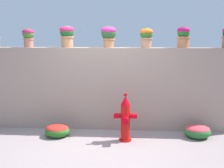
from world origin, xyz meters
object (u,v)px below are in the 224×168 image
flower_bush_right (57,130)px  potted_plant_1 (28,36)px  potted_plant_4 (146,36)px  potted_plant_5 (183,35)px  potted_plant_2 (67,34)px  flower_bush_left (197,131)px  fire_hydrant (125,119)px  potted_plant_3 (109,34)px

flower_bush_right → potted_plant_1: bearing=137.4°
potted_plant_4 → potted_plant_5: size_ratio=0.93×
potted_plant_1 → potted_plant_5: (3.34, 0.01, 0.01)m
potted_plant_2 → flower_bush_right: potted_plant_2 is taller
potted_plant_4 → flower_bush_right: size_ratio=0.83×
flower_bush_left → fire_hydrant: bearing=-168.7°
potted_plant_1 → potted_plant_4: size_ratio=0.99×
flower_bush_left → flower_bush_right: 2.83m
potted_plant_3 → flower_bush_right: 2.29m
potted_plant_1 → flower_bush_right: 2.16m
potted_plant_2 → flower_bush_left: 3.39m
potted_plant_1 → potted_plant_2: 0.86m
flower_bush_left → potted_plant_3: bearing=161.8°
potted_plant_1 → flower_bush_left: 4.10m
potted_plant_3 → potted_plant_5: size_ratio=1.04×
potted_plant_1 → fire_hydrant: size_ratio=0.44×
potted_plant_5 → flower_bush_right: 3.28m
potted_plant_1 → flower_bush_right: bearing=-42.6°
potted_plant_4 → flower_bush_right: 2.69m
fire_hydrant → flower_bush_right: fire_hydrant is taller
potted_plant_4 → fire_hydrant: potted_plant_4 is taller
potted_plant_2 → potted_plant_4: (1.71, -0.03, -0.03)m
potted_plant_5 → potted_plant_4: bearing=-177.1°
fire_hydrant → flower_bush_left: (1.44, 0.29, -0.30)m
potted_plant_5 → flower_bush_right: size_ratio=0.89×
fire_hydrant → potted_plant_3: bearing=113.9°
potted_plant_5 → flower_bush_right: potted_plant_5 is taller
potted_plant_3 → potted_plant_1: bearing=-178.9°
potted_plant_3 → fire_hydrant: potted_plant_3 is taller
potted_plant_1 → flower_bush_right: potted_plant_1 is taller
potted_plant_4 → potted_plant_2: bearing=178.9°
fire_hydrant → flower_bush_right: 1.42m
potted_plant_2 → fire_hydrant: bearing=-33.7°
flower_bush_left → potted_plant_2: bearing=168.1°
potted_plant_3 → flower_bush_left: bearing=-18.2°
potted_plant_3 → potted_plant_4: 0.81m
fire_hydrant → flower_bush_right: (-1.38, 0.15, -0.31)m
potted_plant_4 → flower_bush_right: bearing=-159.1°
potted_plant_4 → fire_hydrant: bearing=-116.3°
potted_plant_1 → potted_plant_3: 1.76m
potted_plant_1 → fire_hydrant: potted_plant_1 is taller
potted_plant_2 → flower_bush_left: bearing=-11.9°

